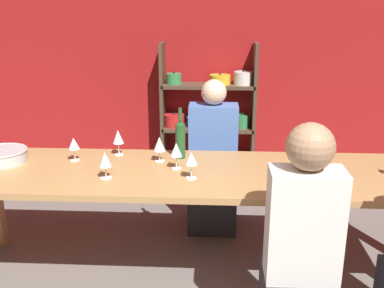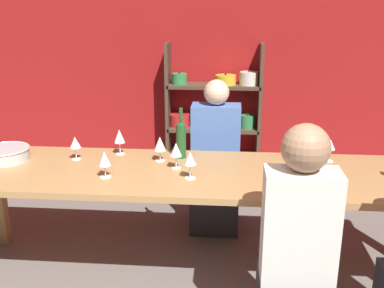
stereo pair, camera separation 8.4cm
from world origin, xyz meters
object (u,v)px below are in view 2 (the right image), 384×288
person_near_b (295,277)px  mixing_bowl (5,153)px  wine_glass_red_a (330,145)px  wine_glass_red_c (160,144)px  shelf_unit (214,122)px  wine_glass_red_b (119,137)px  wine_glass_red_e (176,150)px  wine_bottle_green (181,138)px  wine_glass_white_a (75,143)px  wine_glass_red_f (190,159)px  person_far_a (215,174)px  wine_glass_white_b (104,159)px  dining_table (191,182)px

person_near_b → mixing_bowl: bearing=156.6°
wine_glass_red_a → wine_glass_red_c: bearing=-175.5°
shelf_unit → wine_glass_red_b: shelf_unit is taller
wine_glass_red_e → wine_glass_red_b: bearing=149.3°
wine_glass_red_e → shelf_unit: bearing=85.2°
wine_bottle_green → wine_glass_white_a: size_ratio=2.18×
shelf_unit → wine_glass_red_f: bearing=-91.7°
wine_glass_white_a → wine_glass_red_a: bearing=3.5°
wine_glass_red_c → wine_glass_red_e: size_ratio=0.99×
mixing_bowl → person_near_b: bearing=-23.4°
shelf_unit → wine_bottle_green: 1.86m
person_far_a → person_near_b: size_ratio=0.96×
wine_bottle_green → wine_glass_white_b: size_ratio=2.11×
wine_glass_red_e → wine_glass_white_b: wine_glass_red_e is taller
wine_glass_white_a → wine_glass_white_b: 0.42m
shelf_unit → wine_glass_red_c: shelf_unit is taller
wine_bottle_green → wine_glass_red_e: (-0.01, -0.22, -0.02)m
wine_glass_red_b → shelf_unit: bearing=71.3°
dining_table → wine_glass_red_b: bearing=151.1°
dining_table → wine_glass_white_b: 0.57m
person_near_b → wine_bottle_green: bearing=125.2°
shelf_unit → wine_glass_red_e: (-0.17, -2.03, 0.34)m
wine_glass_red_b → person_near_b: (1.12, -1.00, -0.41)m
dining_table → wine_glass_red_c: size_ratio=18.36×
person_far_a → person_near_b: person_near_b is taller
mixing_bowl → wine_bottle_green: wine_bottle_green is taller
wine_glass_red_b → person_far_a: (0.67, 0.49, -0.45)m
wine_bottle_green → wine_glass_red_c: wine_bottle_green is taller
shelf_unit → wine_glass_red_c: (-0.30, -1.90, 0.33)m
wine_glass_red_a → wine_glass_white_a: size_ratio=0.97×
person_far_a → wine_bottle_green: bearing=66.9°
wine_glass_red_c → wine_glass_red_a: bearing=4.5°
wine_glass_red_e → mixing_bowl: bearing=176.6°
wine_glass_red_b → dining_table: bearing=-28.9°
mixing_bowl → wine_glass_red_a: (2.21, 0.16, 0.07)m
wine_glass_red_b → wine_glass_red_c: wine_glass_red_b is taller
wine_glass_white_a → wine_glass_red_e: 0.72m
person_far_a → mixing_bowl: bearing=25.5°
mixing_bowl → wine_glass_red_f: bearing=-10.2°
wine_glass_red_a → wine_glass_red_f: 0.99m
shelf_unit → dining_table: shelf_unit is taller
wine_glass_red_a → wine_glass_red_f: wine_glass_red_f is taller
wine_bottle_green → wine_glass_red_b: 0.44m
wine_glass_red_b → wine_glass_white_a: 0.31m
wine_glass_white_a → wine_glass_white_b: size_ratio=0.97×
mixing_bowl → wine_glass_red_a: wine_glass_red_a is taller
wine_glass_red_f → wine_glass_red_c: bearing=127.6°
wine_glass_red_b → wine_bottle_green: bearing=-4.8°
wine_glass_red_c → wine_glass_red_e: 0.19m
shelf_unit → wine_glass_white_b: bearing=-104.8°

